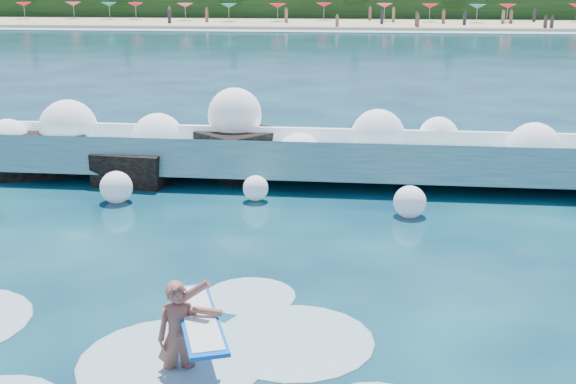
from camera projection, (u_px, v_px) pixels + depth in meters
name	position (u px, v px, depth m)	size (l,w,h in m)	color
ground	(191.00, 285.00, 12.81)	(200.00, 200.00, 0.00)	#071F3D
beach	(348.00, 24.00, 87.10)	(140.00, 20.00, 0.40)	tan
wet_band	(344.00, 31.00, 76.66)	(140.00, 5.00, 0.08)	silver
treeline	(351.00, 2.00, 95.99)	(140.00, 4.00, 5.00)	black
breaking_wave	(263.00, 155.00, 19.78)	(19.75, 3.01, 1.70)	teal
rock_cluster	(130.00, 159.00, 20.01)	(8.52, 3.33, 1.45)	black
surfer_with_board	(183.00, 333.00, 9.82)	(1.25, 2.83, 1.61)	#955545
wave_spray	(247.00, 137.00, 19.60)	(15.43, 4.70, 2.41)	white
surf_foam	(131.00, 347.00, 10.66)	(9.03, 5.56, 0.14)	silver
beach_umbrellas	(351.00, 6.00, 88.53)	(113.60, 6.77, 0.50)	#E34265
beachgoers	(356.00, 17.00, 84.37)	(102.51, 13.07, 1.93)	#3F332D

